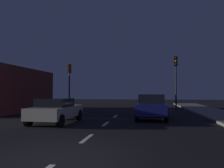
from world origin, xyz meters
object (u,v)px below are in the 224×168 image
traffic_signal_left (69,77)px  car_stopped_ahead (152,106)px  traffic_signal_right (176,73)px  car_adjacent_lane (56,110)px

traffic_signal_left → car_stopped_ahead: 10.34m
traffic_signal_right → car_stopped_ahead: 7.17m
car_stopped_ahead → traffic_signal_left: bearing=142.0°
traffic_signal_right → car_adjacent_lane: traffic_signal_right is taller
car_stopped_ahead → car_adjacent_lane: (-5.33, -3.03, -0.08)m
car_adjacent_lane → traffic_signal_left: bearing=105.7°
traffic_signal_left → traffic_signal_right: bearing=0.0°
car_stopped_ahead → car_adjacent_lane: car_stopped_ahead is taller
traffic_signal_left → traffic_signal_right: size_ratio=0.90×
traffic_signal_left → traffic_signal_right: traffic_signal_right is taller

